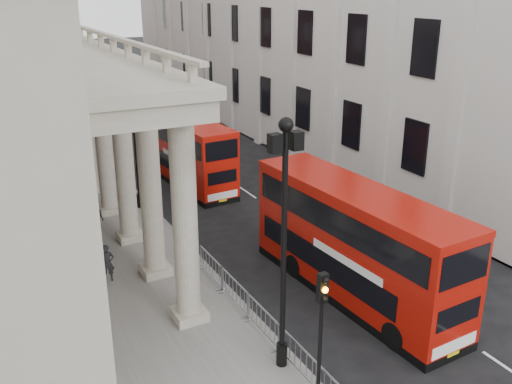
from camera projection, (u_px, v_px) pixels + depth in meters
The scene contains 13 objects.
sidewalk_west at pixel (65, 167), 39.51m from camera, with size 6.00×140.00×0.12m, color slate.
sidewalk_east at pixel (272, 139), 46.67m from camera, with size 3.00×140.00×0.12m, color slate.
kerb at pixel (107, 161), 40.78m from camera, with size 0.20×140.00×0.14m, color slate.
lamp_post_south at pixel (284, 232), 17.22m from camera, with size 1.05×0.44×8.32m.
lamp_post_mid at pixel (134, 124), 30.55m from camera, with size 1.05×0.44×8.32m.
lamp_post_north at pixel (75, 81), 43.88m from camera, with size 1.05×0.44×8.32m.
traffic_light at pixel (322, 315), 16.20m from camera, with size 0.28×0.33×4.30m.
crowd_barriers at pixel (318, 379), 17.31m from camera, with size 0.50×18.75×1.10m.
bus_near at pixel (355, 241), 22.58m from camera, with size 3.14×10.66×4.54m.
bus_far at pixel (186, 149), 35.88m from camera, with size 2.98×9.80×4.17m.
pedestrian_a at pixel (107, 263), 23.94m from camera, with size 0.59×0.39×1.61m, color black.
pedestrian_b at pixel (77, 220), 28.01m from camera, with size 0.89×0.69×1.82m, color #282320.
pedestrian_c at pixel (95, 216), 28.83m from camera, with size 0.77×0.50×1.58m, color black.
Camera 1 is at (-8.64, -9.59, 11.95)m, focal length 40.00 mm.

